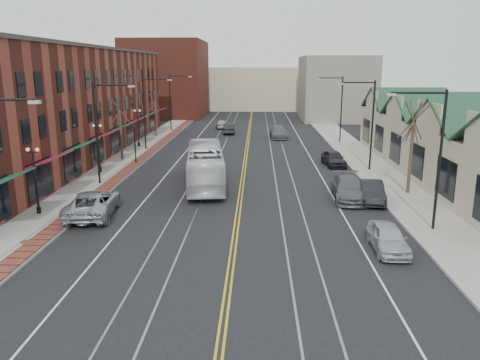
# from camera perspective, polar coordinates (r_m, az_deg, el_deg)

# --- Properties ---
(ground) EXTENTS (160.00, 160.00, 0.00)m
(ground) POSITION_cam_1_polar(r_m,az_deg,el_deg) (22.32, -1.19, -11.11)
(ground) COLOR black
(ground) RESTS_ON ground
(sidewalk_left) EXTENTS (4.00, 120.00, 0.15)m
(sidewalk_left) POSITION_cam_1_polar(r_m,az_deg,el_deg) (43.34, -15.66, 0.84)
(sidewalk_left) COLOR gray
(sidewalk_left) RESTS_ON ground
(sidewalk_right) EXTENTS (4.00, 120.00, 0.15)m
(sidewalk_right) POSITION_cam_1_polar(r_m,az_deg,el_deg) (42.67, 16.73, 0.57)
(sidewalk_right) COLOR gray
(sidewalk_right) RESTS_ON ground
(building_left) EXTENTS (10.00, 50.00, 11.00)m
(building_left) POSITION_cam_1_polar(r_m,az_deg,el_deg) (51.51, -21.21, 8.52)
(building_left) COLOR maroon
(building_left) RESTS_ON ground
(building_right) EXTENTS (8.00, 36.00, 4.60)m
(building_right) POSITION_cam_1_polar(r_m,az_deg,el_deg) (44.15, 24.50, 3.28)
(building_right) COLOR #B3A98A
(building_right) RESTS_ON ground
(backdrop_left) EXTENTS (14.00, 18.00, 14.00)m
(backdrop_left) POSITION_cam_1_polar(r_m,az_deg,el_deg) (91.87, -8.85, 12.12)
(backdrop_left) COLOR maroon
(backdrop_left) RESTS_ON ground
(backdrop_mid) EXTENTS (22.00, 14.00, 9.00)m
(backdrop_mid) POSITION_cam_1_polar(r_m,az_deg,el_deg) (105.34, 1.51, 11.11)
(backdrop_mid) COLOR #B3A98A
(backdrop_mid) RESTS_ON ground
(backdrop_right) EXTENTS (12.00, 16.00, 11.00)m
(backdrop_right) POSITION_cam_1_polar(r_m,az_deg,el_deg) (86.41, 11.54, 10.92)
(backdrop_right) COLOR slate
(backdrop_right) RESTS_ON ground
(streetlight_l_1) EXTENTS (3.33, 0.25, 8.00)m
(streetlight_l_1) POSITION_cam_1_polar(r_m,az_deg,el_deg) (38.48, -16.56, 6.69)
(streetlight_l_1) COLOR black
(streetlight_l_1) RESTS_ON sidewalk_left
(streetlight_l_2) EXTENTS (3.33, 0.25, 8.00)m
(streetlight_l_2) POSITION_cam_1_polar(r_m,az_deg,el_deg) (53.81, -11.17, 8.86)
(streetlight_l_2) COLOR black
(streetlight_l_2) RESTS_ON sidewalk_left
(streetlight_l_3) EXTENTS (3.33, 0.25, 8.00)m
(streetlight_l_3) POSITION_cam_1_polar(r_m,az_deg,el_deg) (69.45, -8.15, 10.03)
(streetlight_l_3) COLOR black
(streetlight_l_3) RESTS_ON sidewalk_left
(streetlight_r_0) EXTENTS (3.33, 0.25, 8.00)m
(streetlight_r_0) POSITION_cam_1_polar(r_m,az_deg,el_deg) (28.34, 22.47, 3.86)
(streetlight_r_0) COLOR black
(streetlight_r_0) RESTS_ON sidewalk_right
(streetlight_r_1) EXTENTS (3.33, 0.25, 8.00)m
(streetlight_r_1) POSITION_cam_1_polar(r_m,az_deg,el_deg) (43.56, 15.31, 7.54)
(streetlight_r_1) COLOR black
(streetlight_r_1) RESTS_ON sidewalk_right
(streetlight_r_2) EXTENTS (3.33, 0.25, 8.00)m
(streetlight_r_2) POSITION_cam_1_polar(r_m,az_deg,el_deg) (59.20, 11.86, 9.25)
(streetlight_r_2) COLOR black
(streetlight_r_2) RESTS_ON sidewalk_right
(lamppost_l_1) EXTENTS (0.84, 0.28, 4.27)m
(lamppost_l_1) POSITION_cam_1_polar(r_m,az_deg,el_deg) (32.31, -23.62, -0.26)
(lamppost_l_1) COLOR black
(lamppost_l_1) RESTS_ON sidewalk_left
(lamppost_l_2) EXTENTS (0.84, 0.28, 4.27)m
(lamppost_l_2) POSITION_cam_1_polar(r_m,az_deg,el_deg) (43.19, -16.85, 3.60)
(lamppost_l_2) COLOR black
(lamppost_l_2) RESTS_ON sidewalk_left
(lamppost_l_3) EXTENTS (0.84, 0.28, 4.27)m
(lamppost_l_3) POSITION_cam_1_polar(r_m,az_deg,el_deg) (56.46, -12.32, 6.14)
(lamppost_l_3) COLOR black
(lamppost_l_3) RESTS_ON sidewalk_left
(tree_left_near) EXTENTS (1.78, 1.37, 6.48)m
(tree_left_near) POSITION_cam_1_polar(r_m,az_deg,el_deg) (48.56, -14.36, 6.39)
(tree_left_near) COLOR #382B21
(tree_left_near) RESTS_ON sidewalk_left
(tree_left_far) EXTENTS (1.66, 1.28, 6.02)m
(tree_left_far) POSITION_cam_1_polar(r_m,az_deg,el_deg) (64.00, -10.34, 8.07)
(tree_left_far) COLOR #382B21
(tree_left_far) RESTS_ON sidewalk_left
(tree_right_mid) EXTENTS (1.90, 1.46, 6.93)m
(tree_right_mid) POSITION_cam_1_polar(r_m,az_deg,el_deg) (36.47, 20.20, 4.02)
(tree_right_mid) COLOR #382B21
(tree_right_mid) RESTS_ON sidewalk_right
(manhole_mid) EXTENTS (0.60, 0.60, 0.02)m
(manhole_mid) POSITION_cam_1_polar(r_m,az_deg,el_deg) (27.90, -24.61, -6.87)
(manhole_mid) COLOR #592D19
(manhole_mid) RESTS_ON sidewalk_left
(manhole_far) EXTENTS (0.60, 0.60, 0.02)m
(manhole_far) POSITION_cam_1_polar(r_m,az_deg,el_deg) (32.18, -20.70, -3.82)
(manhole_far) COLOR #592D19
(manhole_far) RESTS_ON sidewalk_left
(traffic_signal) EXTENTS (0.18, 0.15, 3.80)m
(traffic_signal) POSITION_cam_1_polar(r_m,az_deg,el_deg) (46.31, -12.70, 4.69)
(traffic_signal) COLOR black
(traffic_signal) RESTS_ON sidewalk_left
(transit_bus) EXTENTS (4.06, 11.81, 3.22)m
(transit_bus) POSITION_cam_1_polar(r_m,az_deg,el_deg) (37.58, -4.26, 1.79)
(transit_bus) COLOR silver
(transit_bus) RESTS_ON ground
(parked_suv) EXTENTS (3.41, 6.21, 1.65)m
(parked_suv) POSITION_cam_1_polar(r_m,az_deg,el_deg) (31.39, -17.53, -2.73)
(parked_suv) COLOR #A9ACB0
(parked_suv) RESTS_ON ground
(parked_car_a) EXTENTS (1.68, 4.10, 1.39)m
(parked_car_a) POSITION_cam_1_polar(r_m,az_deg,el_deg) (25.62, 17.61, -6.75)
(parked_car_a) COLOR #B6B9BE
(parked_car_a) RESTS_ON ground
(parked_car_b) EXTENTS (2.03, 4.61, 1.47)m
(parked_car_b) POSITION_cam_1_polar(r_m,az_deg,el_deg) (34.26, 15.73, -1.39)
(parked_car_b) COLOR black
(parked_car_b) RESTS_ON ground
(parked_car_c) EXTENTS (2.57, 5.68, 1.61)m
(parked_car_c) POSITION_cam_1_polar(r_m,az_deg,el_deg) (34.49, 13.15, -1.01)
(parked_car_c) COLOR #58585E
(parked_car_c) RESTS_ON ground
(parked_car_d) EXTENTS (2.19, 4.49, 1.48)m
(parked_car_d) POSITION_cam_1_polar(r_m,az_deg,el_deg) (45.82, 11.35, 2.61)
(parked_car_d) COLOR black
(parked_car_d) RESTS_ON ground
(distant_car_left) EXTENTS (1.78, 4.47, 1.45)m
(distant_car_left) POSITION_cam_1_polar(r_m,az_deg,el_deg) (66.50, -1.36, 6.28)
(distant_car_left) COLOR black
(distant_car_left) RESTS_ON ground
(distant_car_right) EXTENTS (2.53, 5.48, 1.55)m
(distant_car_right) POSITION_cam_1_polar(r_m,az_deg,el_deg) (62.72, 4.70, 5.83)
(distant_car_right) COLOR #5C5D63
(distant_car_right) RESTS_ON ground
(distant_car_far) EXTENTS (2.10, 4.15, 1.35)m
(distant_car_far) POSITION_cam_1_polar(r_m,az_deg,el_deg) (72.32, -2.30, 6.84)
(distant_car_far) COLOR #A3A4AA
(distant_car_far) RESTS_ON ground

